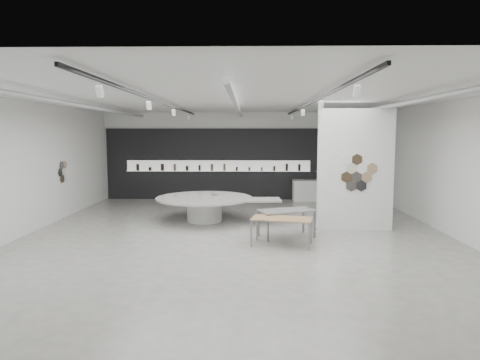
{
  "coord_description": "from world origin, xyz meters",
  "views": [
    {
      "loc": [
        0.33,
        -11.74,
        2.86
      ],
      "look_at": [
        0.07,
        1.2,
        1.46
      ],
      "focal_mm": 32.0,
      "sensor_mm": 36.0,
      "label": 1
    }
  ],
  "objects_px": {
    "sample_table_wood": "(282,220)",
    "kitchen_counter": "(311,190)",
    "partition_column": "(355,170)",
    "sample_table_stone": "(287,212)",
    "display_island": "(206,206)"
  },
  "relations": [
    {
      "from": "sample_table_wood",
      "to": "kitchen_counter",
      "type": "height_order",
      "value": "kitchen_counter"
    },
    {
      "from": "partition_column",
      "to": "kitchen_counter",
      "type": "height_order",
      "value": "partition_column"
    },
    {
      "from": "sample_table_stone",
      "to": "kitchen_counter",
      "type": "distance_m",
      "value": 6.77
    },
    {
      "from": "partition_column",
      "to": "kitchen_counter",
      "type": "distance_m",
      "value": 5.7
    },
    {
      "from": "partition_column",
      "to": "sample_table_stone",
      "type": "bearing_deg",
      "value": -153.87
    },
    {
      "from": "display_island",
      "to": "kitchen_counter",
      "type": "xyz_separation_m",
      "value": [
        4.09,
        4.44,
        -0.06
      ]
    },
    {
      "from": "kitchen_counter",
      "to": "partition_column",
      "type": "bearing_deg",
      "value": -85.84
    },
    {
      "from": "sample_table_wood",
      "to": "kitchen_counter",
      "type": "distance_m",
      "value": 7.69
    },
    {
      "from": "sample_table_wood",
      "to": "sample_table_stone",
      "type": "height_order",
      "value": "sample_table_stone"
    },
    {
      "from": "display_island",
      "to": "kitchen_counter",
      "type": "distance_m",
      "value": 6.04
    },
    {
      "from": "sample_table_wood",
      "to": "kitchen_counter",
      "type": "bearing_deg",
      "value": 76.06
    },
    {
      "from": "display_island",
      "to": "kitchen_counter",
      "type": "relative_size",
      "value": 2.55
    },
    {
      "from": "sample_table_wood",
      "to": "sample_table_stone",
      "type": "bearing_deg",
      "value": 77.14
    },
    {
      "from": "sample_table_stone",
      "to": "kitchen_counter",
      "type": "xyz_separation_m",
      "value": [
        1.65,
        6.56,
        -0.24
      ]
    },
    {
      "from": "display_island",
      "to": "sample_table_wood",
      "type": "height_order",
      "value": "display_island"
    }
  ]
}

